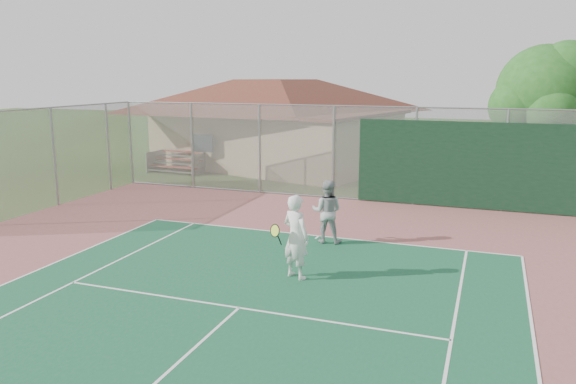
% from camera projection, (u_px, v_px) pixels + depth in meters
% --- Properties ---
extents(back_fence, '(20.08, 0.11, 3.53)m').
position_uv_depth(back_fence, '(418.00, 159.00, 19.95)').
color(back_fence, gray).
rests_on(back_fence, ground).
extents(side_fence_left, '(0.08, 9.00, 3.50)m').
position_uv_depth(side_fence_left, '(54.00, 157.00, 19.87)').
color(side_fence_left, gray).
rests_on(side_fence_left, ground).
extents(clubhouse, '(13.75, 10.87, 5.22)m').
position_uv_depth(clubhouse, '(276.00, 114.00, 28.71)').
color(clubhouse, tan).
rests_on(clubhouse, ground).
extents(bleachers, '(2.65, 1.69, 0.97)m').
position_uv_depth(bleachers, '(178.00, 161.00, 27.15)').
color(bleachers, '#A33825').
rests_on(bleachers, ground).
extents(tree, '(4.21, 3.99, 5.88)m').
position_uv_depth(tree, '(547.00, 95.00, 21.34)').
color(tree, '#3A2815').
rests_on(tree, ground).
extents(player_white_front, '(1.00, 0.80, 1.96)m').
position_uv_depth(player_white_front, '(296.00, 237.00, 12.77)').
color(player_white_front, silver).
rests_on(player_white_front, ground).
extents(player_grey_back, '(0.92, 0.76, 1.76)m').
position_uv_depth(player_grey_back, '(327.00, 212.00, 15.54)').
color(player_grey_back, '#9B9E9F').
rests_on(player_grey_back, ground).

